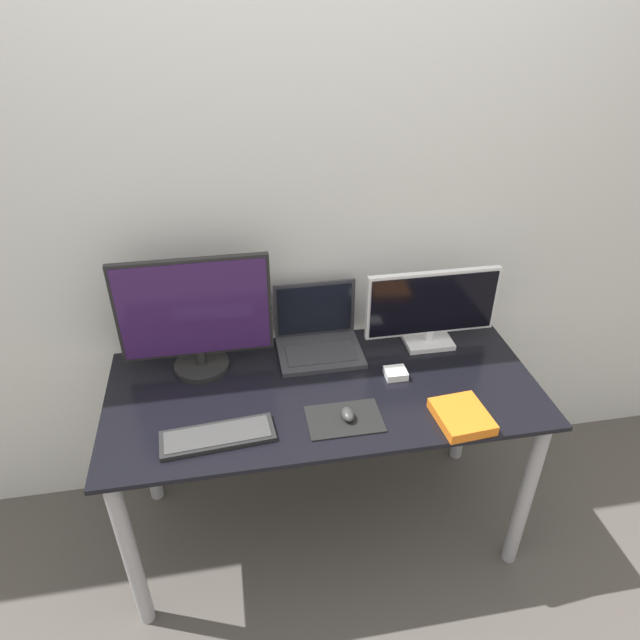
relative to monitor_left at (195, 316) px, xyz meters
The scene contains 11 objects.
ground_plane 1.21m from the monitor_left, 51.75° to the right, with size 12.00×12.00×0.00m, color #4C4742.
wall_back 0.55m from the monitor_left, 26.01° to the left, with size 7.00×0.05×2.50m.
desk 0.60m from the monitor_left, 24.97° to the right, with size 1.54×0.69×0.76m.
monitor_left is the anchor object (origin of this frame).
monitor_right 0.89m from the monitor_left, ahead, with size 0.52×0.13×0.32m.
laptop 0.48m from the monitor_left, ahead, with size 0.32×0.25×0.25m.
keyboard 0.45m from the monitor_left, 82.97° to the right, with size 0.37×0.15×0.02m.
mousepad 0.64m from the monitor_left, 39.02° to the right, with size 0.25×0.17×0.00m.
mouse 0.65m from the monitor_left, 38.38° to the right, with size 0.04×0.07×0.03m.
book 0.99m from the monitor_left, 27.97° to the right, with size 0.18×0.21×0.04m.
power_brick 0.76m from the monitor_left, 14.68° to the right, with size 0.08×0.07×0.03m.
Camera 1 is at (-0.29, -1.23, 2.07)m, focal length 32.00 mm.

